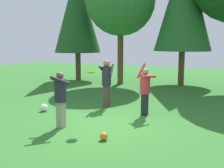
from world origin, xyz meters
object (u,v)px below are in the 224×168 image
object	(u,v)px
tree_left	(121,1)
tree_far_left	(77,11)
person_thrower	(145,88)
person_catcher	(60,95)
ball_white	(44,108)
person_bystander	(107,79)
ball_orange	(104,136)
frisbee	(91,72)

from	to	relation	value
tree_left	tree_far_left	distance (m)	3.11
person_thrower	person_catcher	bearing A→B (deg)	-7.25
person_catcher	tree_far_left	xyz separation A→B (m)	(-5.08, 8.56, 3.41)
ball_white	person_bystander	bearing A→B (deg)	43.26
ball_orange	ball_white	distance (m)	3.63
frisbee	tree_left	world-z (taller)	tree_left
tree_left	frisbee	bearing A→B (deg)	-71.00
person_thrower	frisbee	size ratio (longest dim) A/B	5.18
frisbee	tree_far_left	distance (m)	10.29
person_thrower	person_bystander	world-z (taller)	person_bystander
ball_orange	tree_left	world-z (taller)	tree_left
person_bystander	frisbee	world-z (taller)	person_bystander
tree_left	tree_far_left	size ratio (longest dim) A/B	0.96
person_thrower	tree_far_left	size ratio (longest dim) A/B	0.25
person_thrower	frisbee	bearing A→B (deg)	0.00
person_catcher	frisbee	distance (m)	1.07
person_bystander	ball_orange	world-z (taller)	person_bystander
ball_orange	person_catcher	bearing A→B (deg)	166.36
person_catcher	tree_far_left	distance (m)	10.52
person_thrower	person_bystander	xyz separation A→B (m)	(-1.69, 0.49, 0.12)
ball_white	ball_orange	bearing A→B (deg)	-26.23
person_thrower	tree_left	distance (m)	8.03
ball_orange	tree_far_left	bearing A→B (deg)	126.68
ball_white	person_catcher	bearing A→B (deg)	-36.19
ball_orange	tree_far_left	world-z (taller)	tree_far_left
person_bystander	tree_far_left	distance (m)	8.37
frisbee	ball_white	world-z (taller)	frisbee
ball_white	tree_left	world-z (taller)	tree_left
person_bystander	tree_left	world-z (taller)	tree_left
person_thrower	tree_far_left	xyz separation A→B (m)	(-6.77, 6.26, 3.42)
tree_far_left	tree_left	bearing A→B (deg)	-4.05
person_catcher	ball_orange	distance (m)	1.84
person_catcher	tree_left	bearing A→B (deg)	67.02
person_bystander	tree_far_left	bearing A→B (deg)	-155.65
person_thrower	ball_orange	bearing A→B (deg)	26.92
person_thrower	ball_orange	size ratio (longest dim) A/B	8.52
person_thrower	ball_orange	xyz separation A→B (m)	(-0.10, -2.68, -0.83)
frisbee	ball_orange	bearing A→B (deg)	-45.45
frisbee	tree_far_left	size ratio (longest dim) A/B	0.05
ball_orange	tree_far_left	distance (m)	11.94
frisbee	ball_orange	distance (m)	1.94
tree_far_left	frisbee	bearing A→B (deg)	-54.32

